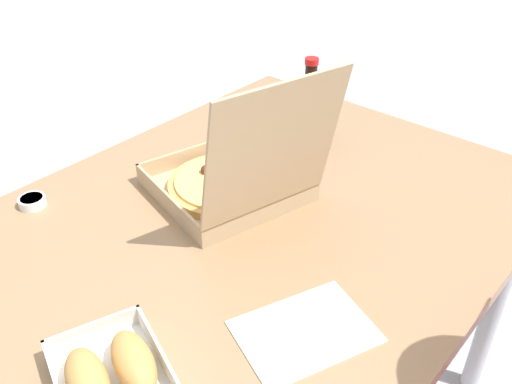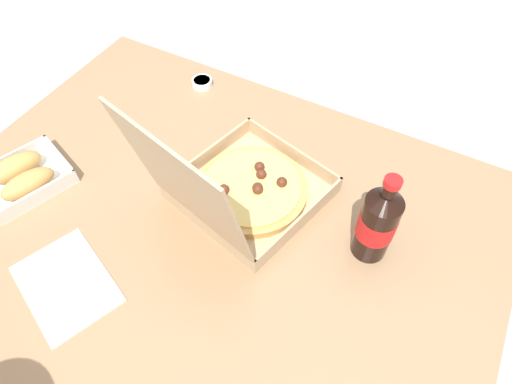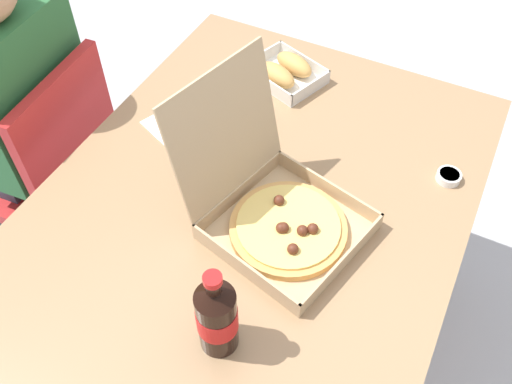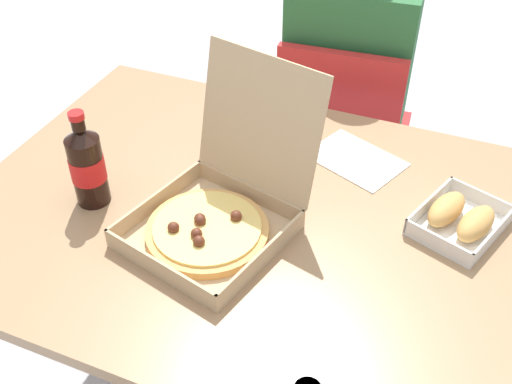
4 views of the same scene
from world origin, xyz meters
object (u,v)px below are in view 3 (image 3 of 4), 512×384
Objects in this scene: diner_person at (10,107)px; bread_side_box at (286,71)px; pizza_box_open at (277,212)px; chair at (49,164)px; cola_bottle at (217,316)px; dipping_sauce_cup at (449,176)px; paper_menu at (190,119)px.

bread_side_box is (0.40, -0.64, 0.06)m from diner_person.
chair is at bearing 85.31° from pizza_box_open.
cola_bottle is 4.00× the size of dipping_sauce_cup.
diner_person is at bearing 94.49° from chair.
pizza_box_open is (-0.06, -0.83, 0.08)m from diner_person.
paper_menu is at bearing 59.15° from pizza_box_open.
chair is 3.95× the size of paper_menu.
bread_side_box is 1.03× the size of cola_bottle.
paper_menu is at bearing 36.18° from cola_bottle.
diner_person is at bearing 101.96° from dipping_sauce_cup.
dipping_sauce_cup is (0.09, -0.64, 0.01)m from paper_menu.
cola_bottle is (-0.29, -0.02, 0.05)m from pizza_box_open.
diner_person is 1.15m from dipping_sauce_cup.
pizza_box_open is at bearing 135.00° from dipping_sauce_cup.
chair is at bearing -85.51° from diner_person.
diner_person is (-0.00, 0.06, 0.21)m from chair.
chair is at bearing 66.05° from cola_bottle.
pizza_box_open is 0.42m from dipping_sauce_cup.
cola_bottle is (-0.35, -0.85, 0.13)m from diner_person.
chair is 3.71× the size of cola_bottle.
paper_menu is at bearing -73.49° from diner_person.
diner_person is 5.48× the size of paper_menu.
diner_person is 0.76m from bread_side_box.
diner_person is 2.81× the size of pizza_box_open.
bread_side_box is (0.46, 0.19, -0.02)m from pizza_box_open.
cola_bottle is at bearing -164.22° from bread_side_box.
bread_side_box is at bearing -55.40° from chair.
cola_bottle reaches higher than paper_menu.
pizza_box_open is 0.29m from cola_bottle.
diner_person reaches higher than paper_menu.
diner_person is 5.01× the size of bread_side_box.
chair is 0.51m from paper_menu.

